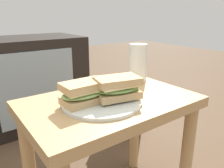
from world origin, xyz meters
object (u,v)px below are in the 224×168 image
at_px(beer_glass, 138,63).
at_px(tv_cabinet, 8,84).
at_px(sandwich_back, 118,87).
at_px(paper_bag, 122,108).
at_px(sandwich_front, 83,92).
at_px(plate, 101,102).

bearing_deg(beer_glass, tv_cabinet, 112.70).
bearing_deg(sandwich_back, paper_bag, 49.97).
xyz_separation_m(sandwich_front, beer_glass, (0.32, 0.11, 0.03)).
bearing_deg(paper_bag, plate, -134.60).
distance_m(tv_cabinet, sandwich_front, 0.97).
distance_m(beer_glass, paper_bag, 0.52).
bearing_deg(sandwich_back, beer_glass, 34.47).
height_order(beer_glass, paper_bag, beer_glass).
bearing_deg(beer_glass, sandwich_front, -160.75).
height_order(sandwich_front, paper_bag, sandwich_front).
xyz_separation_m(sandwich_back, beer_glass, (0.22, 0.15, 0.02)).
bearing_deg(tv_cabinet, beer_glass, -67.30).
relative_size(sandwich_front, paper_bag, 0.41).
distance_m(sandwich_front, paper_bag, 0.74).
relative_size(beer_glass, paper_bag, 0.43).
height_order(tv_cabinet, paper_bag, tv_cabinet).
relative_size(sandwich_front, sandwich_back, 0.89).
bearing_deg(sandwich_front, sandwich_back, -20.91).
distance_m(sandwich_back, beer_glass, 0.27).
height_order(sandwich_front, beer_glass, beer_glass).
bearing_deg(plate, sandwich_back, -20.91).
xyz_separation_m(plate, paper_bag, (0.45, 0.46, -0.30)).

